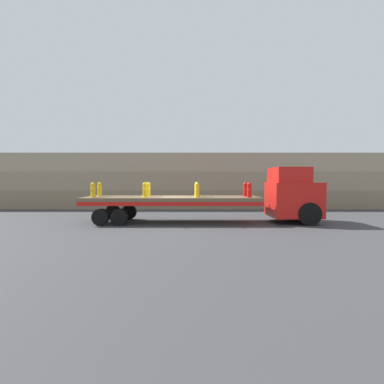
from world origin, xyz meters
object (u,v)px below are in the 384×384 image
fire_hydrant_red_near_3 (249,190)px  fire_hydrant_yellow_near_0 (92,190)px  fire_hydrant_yellow_near_2 (197,190)px  truck_cab (293,195)px  fire_hydrant_yellow_far_1 (148,189)px  flatbed_trailer (163,201)px  fire_hydrant_yellow_near_1 (144,190)px  fire_hydrant_yellow_far_2 (196,189)px  fire_hydrant_yellow_far_0 (99,189)px  fire_hydrant_red_far_3 (245,189)px

fire_hydrant_red_near_3 → fire_hydrant_yellow_near_0: bearing=180.0°
fire_hydrant_yellow_near_2 → truck_cab: bearing=6.2°
fire_hydrant_yellow_near_0 → fire_hydrant_yellow_far_1: same height
flatbed_trailer → fire_hydrant_red_near_3: 4.58m
flatbed_trailer → fire_hydrant_yellow_near_2: size_ratio=12.02×
fire_hydrant_yellow_near_0 → fire_hydrant_yellow_near_1: bearing=0.0°
truck_cab → flatbed_trailer: truck_cab is taller
fire_hydrant_yellow_far_2 → fire_hydrant_yellow_near_0: bearing=-168.2°
flatbed_trailer → truck_cab: bearing=0.0°
fire_hydrant_yellow_near_1 → truck_cab: bearing=4.1°
fire_hydrant_yellow_near_1 → flatbed_trailer: bearing=32.4°
truck_cab → fire_hydrant_red_near_3: truck_cab is taller
flatbed_trailer → fire_hydrant_yellow_near_1: fire_hydrant_yellow_near_1 is taller
flatbed_trailer → fire_hydrant_yellow_near_2: bearing=-17.3°
fire_hydrant_yellow_far_1 → fire_hydrant_yellow_far_2: same height
fire_hydrant_yellow_near_0 → fire_hydrant_yellow_far_2: 5.52m
fire_hydrant_yellow_far_0 → fire_hydrant_yellow_far_1: same height
fire_hydrant_yellow_near_2 → fire_hydrant_yellow_far_2: same height
fire_hydrant_yellow_far_1 → fire_hydrant_yellow_near_1: bearing=-90.0°
fire_hydrant_yellow_near_1 → fire_hydrant_yellow_far_2: (2.70, 1.13, 0.00)m
fire_hydrant_yellow_near_2 → fire_hydrant_red_far_3: 2.93m
fire_hydrant_yellow_near_1 → fire_hydrant_yellow_far_2: size_ratio=1.00×
fire_hydrant_yellow_far_0 → fire_hydrant_yellow_far_2: size_ratio=1.00×
flatbed_trailer → fire_hydrant_yellow_near_2: 1.99m
fire_hydrant_yellow_near_2 → fire_hydrant_yellow_far_1: bearing=157.3°
fire_hydrant_yellow_far_0 → fire_hydrant_yellow_near_1: bearing=-22.7°
flatbed_trailer → fire_hydrant_yellow_near_1: bearing=-147.6°
flatbed_trailer → fire_hydrant_yellow_far_2: fire_hydrant_yellow_far_2 is taller
fire_hydrant_yellow_near_0 → fire_hydrant_red_far_3: 8.18m
fire_hydrant_red_near_3 → fire_hydrant_red_far_3: size_ratio=1.00×
flatbed_trailer → fire_hydrant_yellow_near_1: 1.22m
fire_hydrant_yellow_near_2 → fire_hydrant_yellow_far_2: bearing=90.0°
truck_cab → fire_hydrant_yellow_near_2: bearing=-173.8°
fire_hydrant_yellow_near_0 → fire_hydrant_yellow_far_1: bearing=22.7°
fire_hydrant_yellow_near_1 → fire_hydrant_yellow_far_1: bearing=90.0°
flatbed_trailer → fire_hydrant_yellow_far_2: bearing=17.3°
flatbed_trailer → fire_hydrant_red_far_3: bearing=7.1°
fire_hydrant_yellow_near_2 → fire_hydrant_yellow_near_1: bearing=180.0°
fire_hydrant_yellow_far_0 → fire_hydrant_yellow_near_0: bearing=-90.0°
fire_hydrant_red_near_3 → fire_hydrant_yellow_far_1: bearing=168.2°
fire_hydrant_yellow_near_0 → fire_hydrant_red_near_3: same height
fire_hydrant_red_near_3 → fire_hydrant_red_far_3: bearing=90.0°
flatbed_trailer → fire_hydrant_yellow_far_1: size_ratio=12.02×
fire_hydrant_yellow_far_2 → fire_hydrant_yellow_near_1: bearing=-157.3°
fire_hydrant_red_far_3 → fire_hydrant_yellow_far_1: bearing=180.0°
flatbed_trailer → fire_hydrant_red_near_3: size_ratio=12.02×
fire_hydrant_yellow_near_0 → fire_hydrant_yellow_near_2: 5.40m
flatbed_trailer → fire_hydrant_yellow_near_1: size_ratio=12.02×
fire_hydrant_yellow_far_0 → fire_hydrant_yellow_far_1: (2.70, 0.00, 0.00)m
flatbed_trailer → fire_hydrant_yellow_far_1: (-0.89, 0.57, 0.61)m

